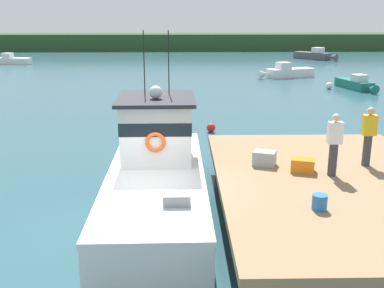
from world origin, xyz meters
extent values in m
plane|color=#2D5660|center=(0.00, 0.00, 0.00)|extent=(200.00, 200.00, 0.00)
cylinder|color=#4C3D2D|center=(2.20, 4.10, 0.50)|extent=(0.36, 0.36, 1.00)
cylinder|color=#4C3D2D|center=(7.40, 4.10, 0.50)|extent=(0.36, 0.36, 1.00)
cube|color=#937551|center=(4.80, 0.00, 1.10)|extent=(6.00, 9.00, 0.20)
cube|color=silver|center=(0.20, 0.68, 0.55)|extent=(2.60, 8.03, 1.10)
cone|color=silver|center=(0.14, 5.58, 0.55)|extent=(1.12, 1.81, 1.10)
cube|color=#234C9E|center=(0.20, 0.68, 1.00)|extent=(2.62, 7.87, 0.12)
cube|color=silver|center=(0.20, 0.68, 1.16)|extent=(2.64, 8.03, 0.12)
cube|color=silver|center=(0.18, 1.88, 2.00)|extent=(1.93, 2.22, 1.80)
cube|color=black|center=(0.18, 1.88, 2.31)|extent=(1.95, 2.24, 0.36)
cube|color=#232328|center=(0.18, 1.88, 2.95)|extent=(2.17, 2.53, 0.10)
sphere|color=white|center=(0.19, 1.58, 3.18)|extent=(0.36, 0.36, 0.36)
cylinder|color=black|center=(-0.17, 2.37, 3.90)|extent=(0.03, 0.03, 1.80)
cylinder|color=black|center=(0.53, 2.38, 3.90)|extent=(0.03, 0.03, 1.80)
cube|color=#939399|center=(0.78, -1.52, 1.28)|extent=(0.61, 0.45, 0.36)
torus|color=orange|center=(-0.16, -2.13, 1.16)|extent=(0.57, 0.57, 0.12)
torus|color=#EA5119|center=(0.20, 0.74, 2.00)|extent=(0.54, 0.11, 0.54)
cube|color=#9E9EA3|center=(3.17, 1.19, 1.40)|extent=(0.72, 0.62, 0.40)
cube|color=orange|center=(4.09, 0.62, 1.38)|extent=(0.70, 0.60, 0.36)
cylinder|color=#2866B2|center=(3.83, -1.85, 1.37)|extent=(0.32, 0.32, 0.34)
cylinder|color=#383842|center=(4.77, 0.31, 1.63)|extent=(0.22, 0.22, 0.86)
cube|color=white|center=(4.77, 0.31, 2.34)|extent=(0.36, 0.22, 0.56)
sphere|color=beige|center=(4.77, 0.31, 2.73)|extent=(0.20, 0.20, 0.20)
cylinder|color=#383842|center=(5.97, 1.12, 1.63)|extent=(0.22, 0.22, 0.86)
cube|color=gold|center=(5.97, 1.12, 2.34)|extent=(0.36, 0.22, 0.56)
sphere|color=tan|center=(5.97, 1.12, 2.73)|extent=(0.20, 0.20, 0.20)
cube|color=white|center=(-17.51, 40.34, 0.34)|extent=(3.90, 1.91, 0.68)
cube|color=silver|center=(-18.15, 40.47, 0.93)|extent=(1.10, 1.12, 0.51)
cube|color=#196B5B|center=(13.42, 22.38, 0.31)|extent=(1.84, 3.62, 0.63)
cone|color=#196B5B|center=(13.90, 20.27, 0.31)|extent=(0.81, 0.98, 0.63)
cube|color=silver|center=(13.56, 21.79, 0.87)|extent=(1.05, 1.04, 0.47)
cube|color=#4C4C51|center=(16.64, 45.43, 0.41)|extent=(3.97, 4.35, 0.81)
cone|color=#4C4C51|center=(18.44, 43.28, 0.41)|extent=(1.34, 1.38, 0.81)
cube|color=silver|center=(17.15, 44.83, 1.12)|extent=(1.59, 1.59, 0.61)
cube|color=white|center=(10.22, 28.82, 0.37)|extent=(4.29, 2.62, 0.74)
cone|color=white|center=(7.82, 27.94, 0.37)|extent=(1.22, 1.05, 0.74)
cube|color=silver|center=(9.55, 28.57, 1.02)|extent=(1.32, 1.33, 0.56)
sphere|color=red|center=(2.22, 9.69, 0.21)|extent=(0.41, 0.41, 0.41)
sphere|color=silver|center=(11.57, 22.24, 0.25)|extent=(0.49, 0.49, 0.49)
cube|color=#284723|center=(0.00, 62.00, 1.20)|extent=(120.00, 8.00, 2.40)
camera|label=1|loc=(0.92, -10.90, 5.22)|focal=43.15mm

